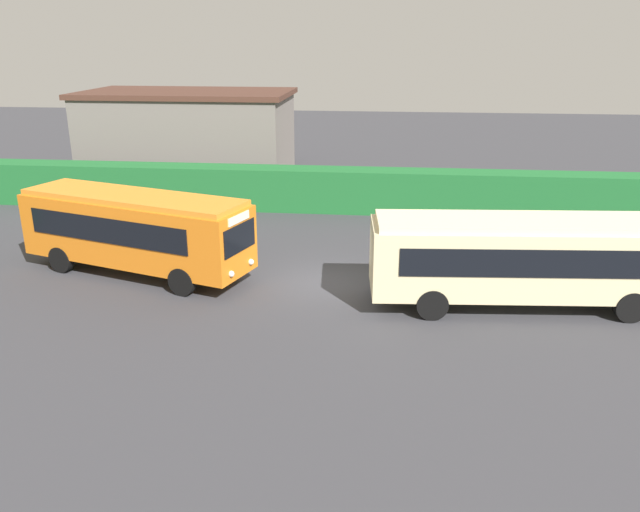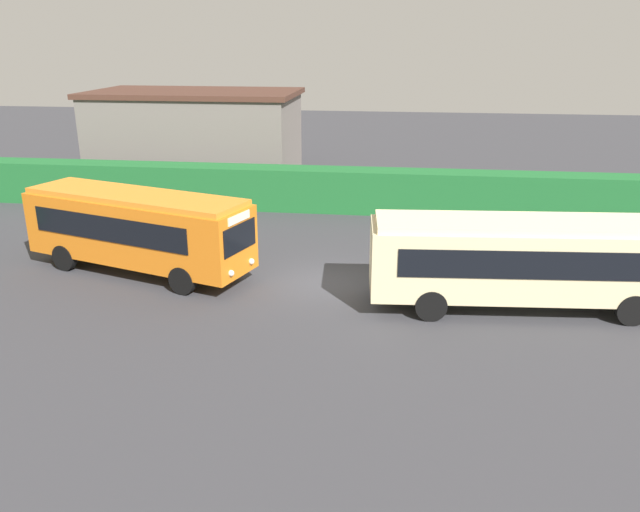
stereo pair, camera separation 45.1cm
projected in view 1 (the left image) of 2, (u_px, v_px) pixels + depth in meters
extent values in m
plane|color=#38383D|center=(325.00, 283.00, 22.80)|extent=(110.69, 110.69, 0.00)
cube|color=orange|center=(136.00, 230.00, 23.19)|extent=(9.18, 5.00, 2.29)
cube|color=orange|center=(132.00, 197.00, 22.77)|extent=(8.87, 4.74, 0.20)
cube|color=black|center=(149.00, 214.00, 24.24)|extent=(6.60, 2.18, 0.92)
cube|color=black|center=(105.00, 231.00, 22.18)|extent=(6.60, 2.18, 0.92)
cube|color=black|center=(240.00, 238.00, 21.37)|extent=(0.64, 1.86, 0.96)
cube|color=silver|center=(239.00, 218.00, 21.14)|extent=(0.44, 1.25, 0.28)
cylinder|color=black|center=(217.00, 262.00, 23.45)|extent=(1.04, 0.58, 1.00)
cylinder|color=black|center=(182.00, 282.00, 21.58)|extent=(1.04, 0.58, 1.00)
cylinder|color=black|center=(102.00, 243.00, 25.58)|extent=(1.04, 0.58, 1.00)
cylinder|color=black|center=(61.00, 259.00, 23.71)|extent=(1.04, 0.58, 1.00)
sphere|color=silver|center=(251.00, 262.00, 22.27)|extent=(0.22, 0.22, 0.22)
sphere|color=silver|center=(231.00, 274.00, 21.15)|extent=(0.22, 0.22, 0.22)
cube|color=beige|center=(525.00, 259.00, 20.32)|extent=(10.06, 3.21, 2.23)
cube|color=#F8E8B2|center=(529.00, 222.00, 19.92)|extent=(9.75, 2.99, 0.20)
cube|color=black|center=(507.00, 239.00, 21.40)|extent=(7.70, 0.65, 0.89)
cube|color=black|center=(527.00, 264.00, 19.07)|extent=(7.70, 0.65, 0.89)
cylinder|color=black|center=(603.00, 281.00, 21.67)|extent=(1.02, 0.36, 1.00)
cylinder|color=black|center=(631.00, 307.00, 19.56)|extent=(1.02, 0.36, 1.00)
cylinder|color=black|center=(423.00, 279.00, 21.84)|extent=(1.02, 0.36, 1.00)
cylinder|color=black|center=(432.00, 304.00, 19.74)|extent=(1.02, 0.36, 1.00)
cube|color=#1E642D|center=(345.00, 190.00, 31.94)|extent=(67.35, 1.70, 2.14)
cube|color=slate|center=(190.00, 138.00, 38.62)|extent=(11.92, 6.77, 5.05)
cube|color=#4C2D23|center=(187.00, 93.00, 37.74)|extent=(12.39, 7.04, 0.30)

